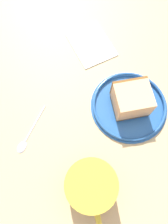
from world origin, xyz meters
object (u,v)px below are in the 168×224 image
cake_slice (132,99)px  teaspoon (26,139)px  small_plate (129,105)px  tea_mug (91,186)px  folded_napkin (91,44)px

cake_slice → teaspoon: 26.10cm
small_plate → teaspoon: (24.43, -8.40, -0.28)cm
tea_mug → folded_napkin: bearing=-128.4°
small_plate → folded_napkin: small_plate is taller
teaspoon → tea_mug: bearing=107.0°
cake_slice → folded_napkin: bearing=-101.1°
folded_napkin → teaspoon: bearing=22.5°
cake_slice → folded_napkin: size_ratio=0.82×
tea_mug → small_plate: bearing=-154.9°
teaspoon → folded_napkin: (-28.47, -11.81, -0.05)cm
tea_mug → folded_napkin: tea_mug is taller
cake_slice → tea_mug: tea_mug is taller
tea_mug → teaspoon: (5.31, -17.37, -4.42)cm
small_plate → teaspoon: small_plate is taller
cake_slice → folded_napkin: cake_slice is taller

